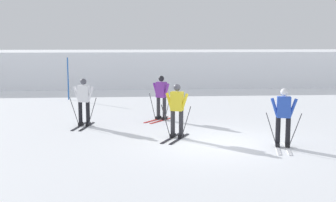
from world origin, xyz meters
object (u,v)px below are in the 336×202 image
Objects in this scene: skier_white at (84,101)px; trail_marker_pole at (68,79)px; skier_yellow at (177,108)px; skier_blue at (283,116)px; skier_purple at (162,95)px.

trail_marker_pole reaches higher than skier_white.
skier_yellow and skier_blue have the same top height.
skier_yellow and skier_purple have the same top height.
skier_yellow is 1.00× the size of skier_purple.
trail_marker_pole is at bearing 126.20° from skier_purple.
skier_yellow and skier_white have the same top height.
skier_white is 7.30m from trail_marker_pole.
skier_yellow is 10.44m from trail_marker_pole.
skier_yellow is at bearing -84.94° from skier_purple.
skier_yellow is 3.82m from skier_white.
trail_marker_pole is (-1.59, 7.13, 0.17)m from skier_white.
skier_blue is 0.79× the size of trail_marker_pole.
trail_marker_pole is at bearing 116.99° from skier_yellow.
skier_purple is at bearing 20.07° from skier_white.
skier_white is at bearing -77.41° from trail_marker_pole.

